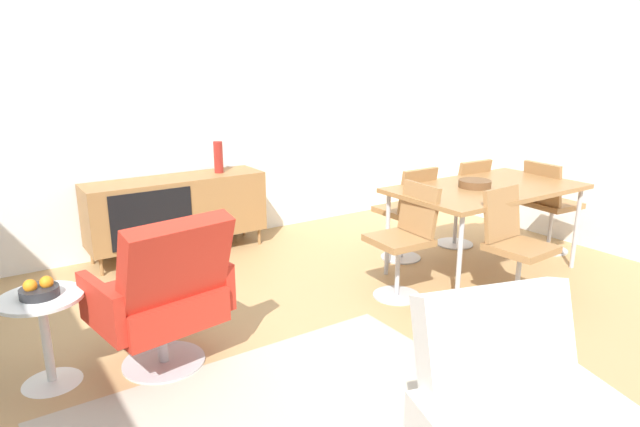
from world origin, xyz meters
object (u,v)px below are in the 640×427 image
(dining_chair_far_end, at_px, (549,203))
(dining_chair_near_window, at_px, (405,236))
(dining_chair_front_left, at_px, (514,243))
(fruit_bowl, at_px, (39,290))
(vase_cobalt, at_px, (218,157))
(dining_chair_back_left, at_px, (407,210))
(side_table_round, at_px, (45,330))
(sideboard, at_px, (177,208))
(lounge_chair_red, at_px, (164,294))
(dining_chair_back_right, at_px, (462,199))
(wooden_bowl_on_table, at_px, (475,184))
(dining_table, at_px, (487,191))

(dining_chair_far_end, height_order, dining_chair_near_window, same)
(dining_chair_front_left, xyz_separation_m, fruit_bowl, (-2.97, 0.75, 0.09))
(vase_cobalt, xyz_separation_m, dining_chair_back_left, (1.20, -1.30, -0.40))
(vase_cobalt, distance_m, dining_chair_near_window, 2.01)
(side_table_round, distance_m, fruit_bowl, 0.23)
(sideboard, bearing_deg, lounge_chair_red, -111.87)
(sideboard, distance_m, vase_cobalt, 0.61)
(sideboard, height_order, side_table_round, sideboard)
(dining_chair_back_right, bearing_deg, wooden_bowl_on_table, -131.37)
(wooden_bowl_on_table, distance_m, dining_chair_front_left, 0.70)
(dining_chair_far_end, relative_size, dining_chair_back_right, 1.00)
(dining_chair_front_left, bearing_deg, sideboard, 123.92)
(dining_chair_back_right, relative_size, lounge_chair_red, 0.90)
(side_table_round, bearing_deg, dining_chair_back_right, 5.73)
(wooden_bowl_on_table, distance_m, dining_chair_back_left, 0.65)
(dining_chair_back_right, bearing_deg, fruit_bowl, -174.26)
(dining_chair_back_left, bearing_deg, fruit_bowl, -172.93)
(sideboard, bearing_deg, dining_table, -43.17)
(dining_chair_back_left, xyz_separation_m, lounge_chair_red, (-2.38, -0.58, -0.00))
(dining_chair_far_end, distance_m, dining_chair_front_left, 1.36)
(side_table_round, relative_size, fruit_bowl, 2.60)
(sideboard, height_order, dining_chair_front_left, dining_chair_front_left)
(sideboard, height_order, dining_chair_back_left, dining_chair_back_left)
(lounge_chair_red, bearing_deg, wooden_bowl_on_table, 1.20)
(side_table_round, bearing_deg, vase_cobalt, 43.14)
(vase_cobalt, height_order, side_table_round, vase_cobalt)
(side_table_round, bearing_deg, dining_chair_front_left, -14.13)
(dining_chair_front_left, bearing_deg, dining_chair_back_left, 89.80)
(sideboard, bearing_deg, dining_chair_front_left, -56.08)
(dining_table, xyz_separation_m, dining_chair_far_end, (0.89, 0.00, -0.23))
(dining_table, height_order, fruit_bowl, dining_table)
(vase_cobalt, relative_size, dining_table, 0.18)
(dining_chair_back_left, distance_m, side_table_round, 3.00)
(dining_chair_far_end, bearing_deg, sideboard, 147.14)
(side_table_round, bearing_deg, wooden_bowl_on_table, -2.85)
(lounge_chair_red, bearing_deg, dining_chair_front_left, -12.66)
(dining_chair_back_right, relative_size, fruit_bowl, 4.28)
(dining_chair_front_left, distance_m, side_table_round, 3.07)
(sideboard, height_order, dining_chair_back_right, dining_chair_back_right)
(fruit_bowl, bearing_deg, dining_table, -3.26)
(sideboard, height_order, wooden_bowl_on_table, wooden_bowl_on_table)
(vase_cobalt, height_order, dining_chair_front_left, vase_cobalt)
(sideboard, xyz_separation_m, dining_chair_back_left, (1.63, -1.30, 0.03))
(dining_chair_back_left, bearing_deg, dining_chair_back_right, 0.00)
(dining_chair_near_window, bearing_deg, lounge_chair_red, -179.34)
(dining_chair_near_window, bearing_deg, vase_cobalt, 109.52)
(dining_chair_near_window, distance_m, lounge_chair_red, 1.84)
(wooden_bowl_on_table, bearing_deg, fruit_bowl, 177.15)
(dining_chair_back_left, height_order, fruit_bowl, dining_chair_back_left)
(sideboard, distance_m, dining_chair_far_end, 3.41)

